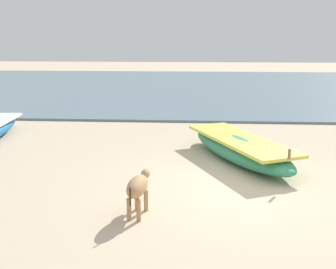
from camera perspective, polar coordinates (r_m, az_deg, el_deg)
ground at (r=8.19m, az=9.48°, el=-7.39°), size 80.00×80.00×0.00m
sea_water at (r=24.09m, az=5.77°, el=6.46°), size 60.00×20.00×0.08m
fishing_boat_3 at (r=9.99m, az=9.72°, el=-1.84°), size 2.67×4.09×0.74m
calf_near_tan at (r=6.86m, az=-4.09°, el=-7.14°), size 0.40×1.01×0.66m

